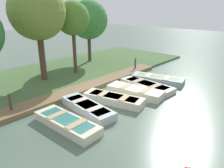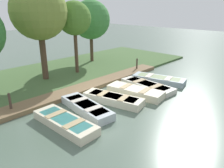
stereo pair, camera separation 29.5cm
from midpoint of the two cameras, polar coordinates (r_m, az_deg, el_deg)
ground_plane at (r=12.79m, az=-1.64°, el=-2.64°), size 80.00×80.00×0.00m
shore_bank at (r=16.49m, az=-14.02°, el=2.24°), size 8.00×24.00×0.16m
dock_walkway at (r=13.70m, az=-5.72°, el=-0.67°), size 1.20×13.10×0.23m
rowboat_0 at (r=9.61m, az=-11.33°, el=-9.76°), size 3.32×1.16×0.40m
rowboat_1 at (r=10.75m, az=-5.94°, el=-6.09°), size 3.40×1.38×0.41m
rowboat_2 at (r=11.60m, az=1.02°, el=-3.93°), size 3.40×1.70×0.43m
rowboat_3 at (r=12.67m, az=6.72°, el=-1.94°), size 3.41×1.57×0.44m
rowboat_4 at (r=13.89m, az=9.81°, el=-0.38°), size 3.65×1.37×0.33m
rowboat_5 at (r=15.12m, az=12.62°, el=1.21°), size 3.64×1.91×0.39m
mooring_post_near at (r=11.38m, az=-24.38°, el=-4.54°), size 0.12×0.12×1.05m
mooring_post_far at (r=17.25m, az=7.00°, el=5.00°), size 0.12×0.12×1.05m
park_tree_left at (r=14.93m, az=-18.01°, el=17.46°), size 3.54×3.54×6.32m
park_tree_center at (r=16.02m, az=-9.28°, el=16.47°), size 2.35×2.35×5.24m
park_tree_right at (r=19.56m, az=-5.13°, el=16.34°), size 3.30×3.30×5.41m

